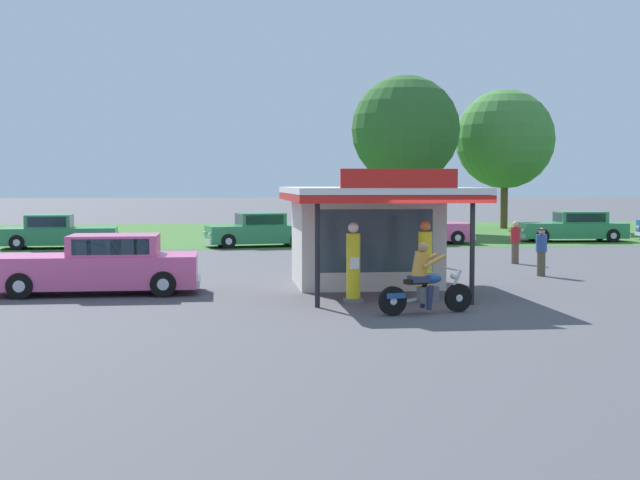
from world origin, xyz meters
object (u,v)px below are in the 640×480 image
at_px(gas_pump_offside, 425,264).
at_px(parked_car_back_row_right, 58,233).
at_px(motorcycle_with_rider, 424,284).
at_px(bystander_leaning_by_kiosk, 515,242).
at_px(parked_car_second_row_spare, 416,229).
at_px(parked_car_back_row_centre_right, 259,231).
at_px(parked_car_back_row_centre, 573,228).
at_px(gas_pump_nearside, 353,266).
at_px(bystander_strolling_foreground, 541,251).
at_px(featured_classic_sedan, 100,266).

height_order(gas_pump_offside, parked_car_back_row_right, gas_pump_offside).
relative_size(motorcycle_with_rider, bystander_leaning_by_kiosk, 1.46).
height_order(parked_car_second_row_spare, bystander_leaning_by_kiosk, parked_car_second_row_spare).
relative_size(parked_car_back_row_centre_right, bystander_leaning_by_kiosk, 3.32).
height_order(parked_car_back_row_centre, bystander_leaning_by_kiosk, bystander_leaning_by_kiosk).
relative_size(gas_pump_nearside, bystander_strolling_foreground, 1.30).
height_order(motorcycle_with_rider, bystander_strolling_foreground, motorcycle_with_rider).
bearing_deg(parked_car_back_row_centre_right, featured_classic_sedan, -106.65).
xyz_separation_m(gas_pump_nearside, parked_car_back_row_centre_right, (-1.41, 18.75, -0.19)).
height_order(gas_pump_nearside, bystander_leaning_by_kiosk, gas_pump_nearside).
height_order(parked_car_second_row_spare, parked_car_back_row_centre_right, parked_car_second_row_spare).
relative_size(motorcycle_with_rider, parked_car_back_row_right, 0.43).
xyz_separation_m(gas_pump_nearside, gas_pump_offside, (1.77, 0.00, 0.02)).
relative_size(parked_car_back_row_centre, parked_car_back_row_centre_right, 1.07).
height_order(featured_classic_sedan, bystander_leaning_by_kiosk, featured_classic_sedan).
bearing_deg(motorcycle_with_rider, parked_car_second_row_spare, 77.57).
relative_size(gas_pump_offside, bystander_leaning_by_kiosk, 1.30).
relative_size(bystander_leaning_by_kiosk, bystander_strolling_foreground, 1.02).
bearing_deg(featured_classic_sedan, motorcycle_with_rider, -30.34).
relative_size(gas_pump_nearside, bystander_leaning_by_kiosk, 1.28).
bearing_deg(parked_car_second_row_spare, gas_pump_offside, -102.29).
distance_m(parked_car_second_row_spare, bystander_strolling_foreground, 14.46).
relative_size(parked_car_back_row_centre, bystander_leaning_by_kiosk, 3.56).
distance_m(parked_car_back_row_centre, bystander_strolling_foreground, 17.00).
bearing_deg(gas_pump_offside, featured_classic_sedan, 163.45).
bearing_deg(motorcycle_with_rider, featured_classic_sedan, 149.66).
relative_size(gas_pump_offside, parked_car_back_row_right, 0.38).
bearing_deg(gas_pump_nearside, parked_car_back_row_centre, 55.31).
relative_size(parked_car_back_row_right, bystander_strolling_foreground, 3.46).
xyz_separation_m(gas_pump_nearside, parked_car_back_row_centre, (14.18, 20.49, -0.20)).
relative_size(parked_car_second_row_spare, bystander_leaning_by_kiosk, 3.50).
bearing_deg(gas_pump_nearside, bystander_strolling_foreground, 37.91).
xyz_separation_m(gas_pump_offside, bystander_strolling_foreground, (4.94, 5.22, -0.11)).
height_order(gas_pump_nearside, gas_pump_offside, gas_pump_offside).
relative_size(featured_classic_sedan, bystander_leaning_by_kiosk, 3.55).
relative_size(gas_pump_nearside, motorcycle_with_rider, 0.88).
bearing_deg(bystander_leaning_by_kiosk, bystander_strolling_foreground, -98.24).
bearing_deg(parked_car_back_row_centre_right, gas_pump_nearside, -85.70).
xyz_separation_m(parked_car_back_row_centre, parked_car_second_row_spare, (-8.13, -0.82, 0.04)).
bearing_deg(parked_car_back_row_right, featured_classic_sedan, -76.35).
distance_m(gas_pump_nearside, parked_car_back_row_centre, 24.92).
bearing_deg(gas_pump_offside, gas_pump_nearside, -180.00).
bearing_deg(gas_pump_nearside, parked_car_second_row_spare, 72.90).
xyz_separation_m(parked_car_back_row_centre_right, bystander_strolling_foreground, (8.12, -13.52, 0.09)).
bearing_deg(gas_pump_offside, bystander_strolling_foreground, 46.59).
bearing_deg(bystander_leaning_by_kiosk, featured_classic_sedan, -153.09).
bearing_deg(parked_car_back_row_right, gas_pump_nearside, -61.27).
xyz_separation_m(bystander_leaning_by_kiosk, bystander_strolling_foreground, (-0.59, -4.08, -0.00)).
distance_m(parked_car_back_row_centre, parked_car_back_row_right, 24.51).
distance_m(gas_pump_offside, parked_car_back_row_right, 22.27).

